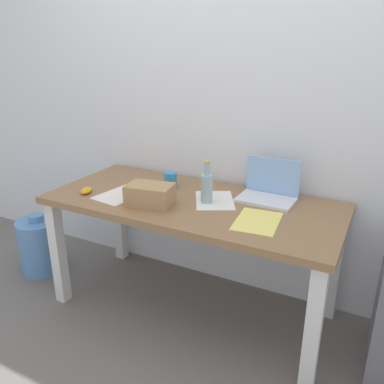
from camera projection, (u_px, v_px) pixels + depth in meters
name	position (u px, v px, depth m)	size (l,w,h in m)	color
ground_plane	(192.00, 306.00, 2.49)	(8.00, 8.00, 0.00)	slate
back_wall	(224.00, 90.00, 2.40)	(5.20, 0.08, 2.60)	white
desk	(192.00, 216.00, 2.27)	(1.67, 0.74, 0.73)	olive
laptop_right	(268.00, 191.00, 2.23)	(0.32, 0.22, 0.23)	silver
beer_bottle	(207.00, 187.00, 2.17)	(0.07, 0.07, 0.24)	#99B7C1
computer_mouse	(86.00, 190.00, 2.34)	(0.06, 0.10, 0.03)	gold
cardboard_box	(150.00, 195.00, 2.16)	(0.25, 0.16, 0.11)	tan
coffee_mug	(170.00, 180.00, 2.43)	(0.08, 0.08, 0.10)	#338CC6
paper_sheet_front_left	(121.00, 195.00, 2.31)	(0.21, 0.30, 0.00)	white
paper_sheet_near_back	(215.00, 200.00, 2.23)	(0.21, 0.30, 0.00)	white
paper_sheet_front_right	(257.00, 221.00, 1.97)	(0.21, 0.30, 0.00)	#F4E06B
water_cooler_jug	(40.00, 245.00, 2.84)	(0.30, 0.30, 0.44)	#598CC6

